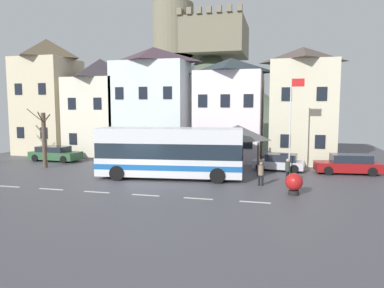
% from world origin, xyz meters
% --- Properties ---
extents(ground_plane, '(40.00, 60.00, 0.07)m').
position_xyz_m(ground_plane, '(0.00, -0.00, -0.03)').
color(ground_plane, '#4C4B52').
extents(townhouse_00, '(5.33, 5.63, 11.86)m').
position_xyz_m(townhouse_00, '(-15.02, 11.78, 5.93)').
color(townhouse_00, beige).
rests_on(townhouse_00, ground_plane).
extents(townhouse_01, '(5.34, 6.39, 9.71)m').
position_xyz_m(townhouse_01, '(-9.18, 12.16, 4.86)').
color(townhouse_01, beige).
rests_on(townhouse_01, ground_plane).
extents(townhouse_02, '(6.89, 5.63, 10.57)m').
position_xyz_m(townhouse_02, '(-3.33, 11.78, 5.29)').
color(townhouse_02, silver).
rests_on(townhouse_02, ground_plane).
extents(townhouse_03, '(5.84, 6.78, 9.39)m').
position_xyz_m(townhouse_03, '(4.07, 12.36, 4.69)').
color(townhouse_03, white).
rests_on(townhouse_03, ground_plane).
extents(townhouse_04, '(5.40, 6.18, 10.08)m').
position_xyz_m(townhouse_04, '(10.43, 12.06, 5.04)').
color(townhouse_04, beige).
rests_on(townhouse_04, ground_plane).
extents(hilltop_castle, '(33.67, 33.67, 20.25)m').
position_xyz_m(hilltop_castle, '(-2.23, 34.49, 7.34)').
color(hilltop_castle, '#5A6852').
rests_on(hilltop_castle, ground_plane).
extents(transit_bus, '(10.06, 3.69, 3.45)m').
position_xyz_m(transit_bus, '(1.39, 1.91, 1.74)').
color(transit_bus, silver).
rests_on(transit_bus, ground_plane).
extents(bus_shelter, '(3.60, 3.60, 3.53)m').
position_xyz_m(bus_shelter, '(5.54, 5.79, 2.94)').
color(bus_shelter, '#473D33').
rests_on(bus_shelter, ground_plane).
extents(parked_car_00, '(4.65, 2.16, 1.43)m').
position_xyz_m(parked_car_00, '(13.56, 6.70, 0.69)').
color(parked_car_00, maroon).
rests_on(parked_car_00, ground_plane).
extents(parked_car_01, '(4.70, 2.18, 1.33)m').
position_xyz_m(parked_car_01, '(-11.11, 6.95, 0.66)').
color(parked_car_01, '#2F5B37').
rests_on(parked_car_01, ground_plane).
extents(parked_car_02, '(3.99, 2.22, 1.29)m').
position_xyz_m(parked_car_02, '(8.65, 6.86, 0.63)').
color(parked_car_02, silver).
rests_on(parked_car_02, ground_plane).
extents(pedestrian_00, '(0.31, 0.31, 1.59)m').
position_xyz_m(pedestrian_00, '(9.18, 2.22, 0.92)').
color(pedestrian_00, black).
rests_on(pedestrian_00, ground_plane).
extents(pedestrian_01, '(0.34, 0.33, 1.48)m').
position_xyz_m(pedestrian_01, '(7.57, 1.11, 0.84)').
color(pedestrian_01, black).
rests_on(pedestrian_01, ground_plane).
extents(public_bench, '(1.45, 0.48, 0.87)m').
position_xyz_m(public_bench, '(3.17, 7.74, 0.47)').
color(public_bench, '#33473D').
rests_on(public_bench, ground_plane).
extents(flagpole, '(0.95, 0.10, 6.93)m').
position_xyz_m(flagpole, '(9.41, 5.37, 4.02)').
color(flagpole, silver).
rests_on(flagpole, ground_plane).
extents(harbour_buoy, '(0.97, 0.97, 1.22)m').
position_xyz_m(harbour_buoy, '(9.48, -0.84, 0.68)').
color(harbour_buoy, black).
rests_on(harbour_buoy, ground_plane).
extents(bare_tree_00, '(1.92, 2.31, 4.76)m').
position_xyz_m(bare_tree_00, '(-9.68, 3.59, 2.35)').
color(bare_tree_00, brown).
rests_on(bare_tree_00, ground_plane).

